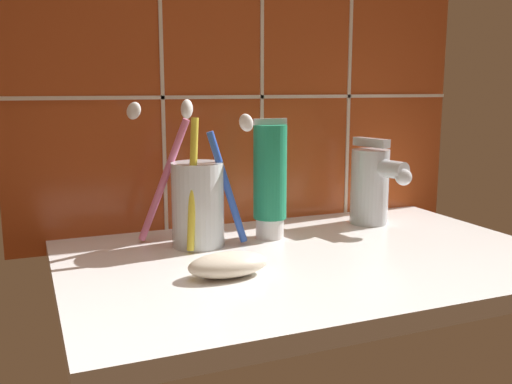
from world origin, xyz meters
TOP-DOWN VIEW (x-y plane):
  - sink_counter at (0.00, 0.00)cm, footprint 57.50×37.97cm
  - tile_wall_backsplash at (0.01, 19.23)cm, footprint 67.50×1.72cm
  - toothbrush_cup at (-11.21, 8.92)cm, footprint 15.01×9.92cm
  - toothpaste_tube at (-1.41, 8.94)cm, footprint 4.53×4.32cm
  - sink_faucet at (15.27, 10.47)cm, footprint 5.42×10.25cm
  - soap_bar at (-11.72, -3.71)cm, footprint 8.64×4.51cm

SIDE VIEW (x-z plane):
  - sink_counter at x=0.00cm, z-range 0.00..2.00cm
  - soap_bar at x=-11.72cm, z-range 2.00..4.57cm
  - toothbrush_cup at x=-11.21cm, z-range -1.37..16.88cm
  - sink_faucet at x=15.27cm, z-range 1.74..14.09cm
  - toothpaste_tube at x=-1.41cm, z-range 1.96..17.54cm
  - tile_wall_backsplash at x=0.01cm, z-range 0.01..52.99cm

